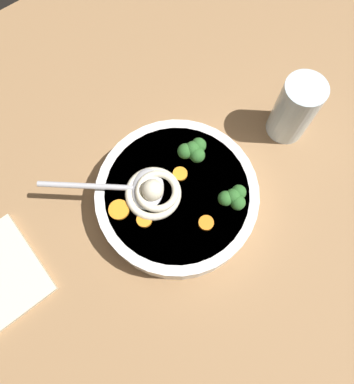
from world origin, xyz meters
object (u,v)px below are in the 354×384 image
object	(u,v)px
soup_spoon	(137,188)
drinking_glass	(295,110)
soup_bowl	(177,197)
noodle_pile	(154,192)

from	to	relation	value
soup_spoon	drinking_glass	bearing A→B (deg)	-148.54
soup_bowl	soup_spoon	xyz separation A→B (cm)	(-4.11, 3.45, 3.18)
soup_bowl	drinking_glass	size ratio (longest dim) A/B	2.10
soup_spoon	noodle_pile	bearing A→B (deg)	167.63
noodle_pile	soup_bowl	bearing A→B (deg)	-30.60
noodle_pile	drinking_glass	world-z (taller)	drinking_glass
soup_bowl	drinking_glass	xyz separation A→B (cm)	(21.55, -0.41, 2.87)
noodle_pile	soup_spoon	world-z (taller)	noodle_pile
soup_spoon	drinking_glass	xyz separation A→B (cm)	(25.66, -3.86, -0.31)
noodle_pile	drinking_glass	distance (cm)	24.30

